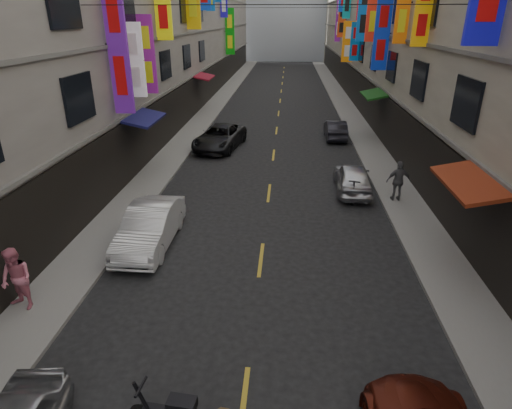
% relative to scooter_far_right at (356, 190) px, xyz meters
% --- Properties ---
extents(sidewalk_left, '(2.00, 90.00, 0.12)m').
position_rel_scooter_far_right_xyz_m(sidewalk_left, '(-9.91, 18.48, -0.38)').
color(sidewalk_left, slate).
rests_on(sidewalk_left, ground).
extents(sidewalk_right, '(2.00, 90.00, 0.12)m').
position_rel_scooter_far_right_xyz_m(sidewalk_right, '(2.09, 18.48, -0.38)').
color(sidewalk_right, slate).
rests_on(sidewalk_right, ground).
extents(street_awnings, '(13.99, 35.20, 0.41)m').
position_rel_scooter_far_right_xyz_m(street_awnings, '(-5.17, 2.48, 2.56)').
color(street_awnings, '#154F23').
rests_on(street_awnings, ground).
extents(lane_markings, '(0.12, 80.20, 0.01)m').
position_rel_scooter_far_right_xyz_m(lane_markings, '(-3.91, 15.48, -0.44)').
color(lane_markings, gold).
rests_on(lane_markings, ground).
extents(scooter_far_right, '(0.77, 1.74, 1.14)m').
position_rel_scooter_far_right_xyz_m(scooter_far_right, '(0.00, 0.00, 0.00)').
color(scooter_far_right, black).
rests_on(scooter_far_right, ground).
extents(car_left_mid, '(1.56, 4.42, 1.45)m').
position_rel_scooter_far_right_xyz_m(car_left_mid, '(-7.91, -4.79, 0.28)').
color(car_left_mid, silver).
rests_on(car_left_mid, ground).
extents(car_left_far, '(3.14, 5.37, 1.40)m').
position_rel_scooter_far_right_xyz_m(car_left_far, '(-7.31, 7.70, 0.26)').
color(car_left_far, black).
rests_on(car_left_far, ground).
extents(car_right_mid, '(1.67, 3.96, 1.34)m').
position_rel_scooter_far_right_xyz_m(car_right_mid, '(-0.03, 0.98, 0.23)').
color(car_right_mid, silver).
rests_on(car_right_mid, ground).
extents(car_right_far, '(1.32, 3.73, 1.23)m').
position_rel_scooter_far_right_xyz_m(car_right_far, '(0.09, 10.60, 0.17)').
color(car_right_far, '#24242B').
rests_on(car_right_far, ground).
extents(pedestrian_lfar, '(1.05, 0.89, 1.83)m').
position_rel_scooter_far_right_xyz_m(pedestrian_lfar, '(-10.34, -8.77, 0.59)').
color(pedestrian_lfar, pink).
rests_on(pedestrian_lfar, sidewalk_left).
extents(pedestrian_rfar, '(1.09, 0.68, 1.79)m').
position_rel_scooter_far_right_xyz_m(pedestrian_rfar, '(1.75, -0.21, 0.57)').
color(pedestrian_rfar, '#5A5A5D').
rests_on(pedestrian_rfar, sidewalk_right).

